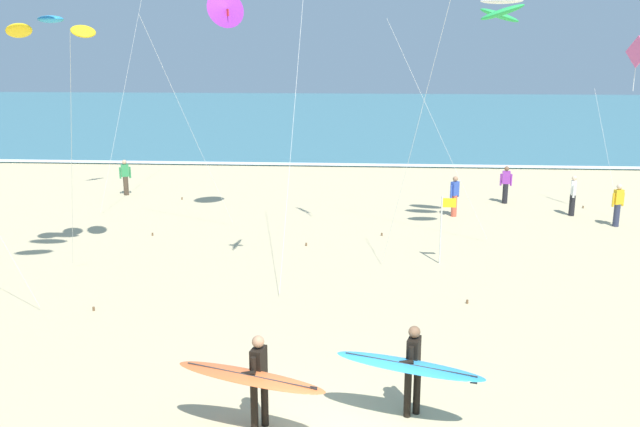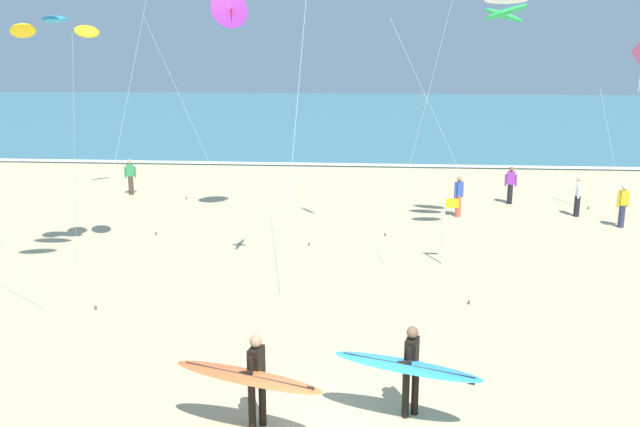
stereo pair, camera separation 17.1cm
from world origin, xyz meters
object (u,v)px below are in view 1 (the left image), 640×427
at_px(bystander_purple_top, 506,184).
at_px(lifeguard_flag, 443,223).
at_px(bystander_blue_top, 454,196).
at_px(bystander_white_top, 573,195).
at_px(kite_diamond_rose_extra, 635,58).
at_px(bystander_yellow_top, 618,205).
at_px(kite_arc_cobalt_distant, 51,28).
at_px(surfer_trailing, 255,376).
at_px(kite_arc_ivory_near, 501,10).
at_px(bystander_green_top, 125,177).
at_px(surfer_lead, 411,365).
at_px(kite_delta_violet_far, 226,9).

distance_m(bystander_purple_top, lifeguard_flag, 9.19).
bearing_deg(bystander_blue_top, bystander_white_top, 5.47).
bearing_deg(bystander_white_top, kite_diamond_rose_extra, -17.84).
xyz_separation_m(bystander_blue_top, bystander_yellow_top, (5.77, -1.12, 0.00)).
xyz_separation_m(kite_arc_cobalt_distant, bystander_yellow_top, (17.94, 5.99, -6.13)).
bearing_deg(bystander_purple_top, surfer_trailing, -112.98).
xyz_separation_m(kite_arc_ivory_near, bystander_green_top, (-14.79, 6.49, -6.74)).
distance_m(kite_diamond_rose_extra, bystander_white_top, 5.49).
relative_size(surfer_trailing, lifeguard_flag, 1.26).
bearing_deg(surfer_lead, bystander_yellow_top, 59.02).
bearing_deg(bystander_blue_top, surfer_lead, -99.81).
distance_m(kite_delta_violet_far, kite_arc_cobalt_distant, 6.44).
bearing_deg(kite_diamond_rose_extra, surfer_lead, -120.48).
bearing_deg(surfer_trailing, bystander_yellow_top, 52.83).
bearing_deg(bystander_purple_top, kite_arc_ivory_near, -106.29).
bearing_deg(surfer_trailing, kite_delta_violet_far, 102.73).
xyz_separation_m(kite_diamond_rose_extra, lifeguard_flag, (-7.32, -5.93, -4.77)).
height_order(bystander_purple_top, bystander_yellow_top, same).
bearing_deg(surfer_lead, surfer_trailing, -167.49).
distance_m(surfer_trailing, bystander_white_top, 18.88).
bearing_deg(kite_arc_ivory_near, bystander_purple_top, 73.71).
bearing_deg(bystander_green_top, surfer_lead, -57.49).
bearing_deg(surfer_trailing, bystander_purple_top, 67.02).
bearing_deg(bystander_blue_top, kite_diamond_rose_extra, -0.68).
height_order(bystander_yellow_top, lifeguard_flag, lifeguard_flag).
xyz_separation_m(surfer_lead, bystander_yellow_top, (8.37, 13.94, -0.24)).
bearing_deg(surfer_trailing, kite_diamond_rose_extra, 53.64).
xyz_separation_m(bystander_purple_top, bystander_green_top, (-16.54, 0.51, 0.00)).
distance_m(kite_arc_cobalt_distant, bystander_blue_top, 15.37).
bearing_deg(kite_arc_ivory_near, bystander_blue_top, 101.11).
distance_m(kite_delta_violet_far, bystander_yellow_top, 15.71).
relative_size(surfer_trailing, kite_delta_violet_far, 0.32).
bearing_deg(kite_delta_violet_far, kite_arc_ivory_near, -9.56).
bearing_deg(bystander_white_top, kite_delta_violet_far, -169.36).
bearing_deg(bystander_blue_top, bystander_yellow_top, -11.04).
relative_size(kite_arc_ivory_near, bystander_yellow_top, 4.98).
distance_m(bystander_green_top, bystander_yellow_top, 20.29).
bearing_deg(lifeguard_flag, bystander_blue_top, 79.60).
xyz_separation_m(kite_arc_ivory_near, kite_arc_cobalt_distant, (-12.86, -3.60, -0.61)).
xyz_separation_m(kite_diamond_rose_extra, bystander_blue_top, (-6.22, 0.07, -5.22)).
relative_size(kite_arc_ivory_near, bystander_green_top, 4.98).
relative_size(bystander_green_top, bystander_yellow_top, 1.00).
bearing_deg(lifeguard_flag, kite_arc_ivory_near, 54.33).
height_order(kite_arc_ivory_near, bystander_white_top, kite_arc_ivory_near).
distance_m(surfer_lead, lifeguard_flag, 9.18).
bearing_deg(kite_delta_violet_far, kite_arc_cobalt_distant, -126.86).
bearing_deg(surfer_trailing, surfer_lead, 12.51).
relative_size(kite_arc_cobalt_distant, bystander_purple_top, 4.57).
relative_size(bystander_purple_top, bystander_yellow_top, 1.00).
bearing_deg(bystander_yellow_top, surfer_trailing, -127.17).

